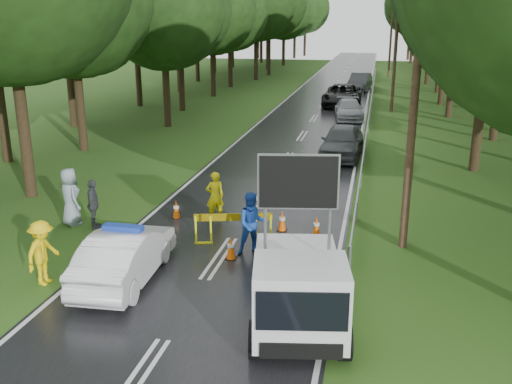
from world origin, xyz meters
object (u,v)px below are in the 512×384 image
(queue_car_first, at_px, (342,141))
(queue_car_fourth, at_px, (360,82))
(police_sedan, at_px, (125,256))
(queue_car_second, at_px, (349,110))
(barrier, at_px, (233,221))
(civilian, at_px, (253,224))
(queue_car_third, at_px, (342,95))
(officer, at_px, (215,196))
(work_truck, at_px, (298,285))

(queue_car_first, height_order, queue_car_fourth, queue_car_fourth)
(police_sedan, relative_size, queue_car_second, 0.96)
(barrier, height_order, queue_car_second, queue_car_second)
(civilian, xyz_separation_m, queue_car_third, (0.57, 29.94, -0.11))
(queue_car_third, bearing_deg, queue_car_first, -84.84)
(police_sedan, bearing_deg, officer, -104.75)
(officer, height_order, queue_car_third, officer)
(queue_car_first, relative_size, queue_car_second, 1.05)
(civilian, distance_m, queue_car_fourth, 40.14)
(queue_car_second, bearing_deg, police_sedan, -106.05)
(officer, distance_m, queue_car_second, 21.63)
(officer, height_order, queue_car_first, officer)
(barrier, xyz_separation_m, queue_car_fourth, (2.32, 39.46, 0.07))
(police_sedan, distance_m, queue_car_third, 32.52)
(police_sedan, relative_size, barrier, 1.87)
(civilian, bearing_deg, queue_car_second, 63.32)
(civilian, xyz_separation_m, queue_car_second, (1.45, 23.94, -0.29))
(officer, bearing_deg, police_sedan, 46.92)
(queue_car_first, distance_m, queue_car_fourth, 27.43)
(queue_car_fourth, bearing_deg, officer, -89.41)
(barrier, bearing_deg, police_sedan, -139.85)
(queue_car_second, xyz_separation_m, queue_car_fourth, (0.12, 16.17, 0.16))
(queue_car_third, bearing_deg, queue_car_fourth, 85.68)
(queue_car_third, bearing_deg, barrier, -91.23)
(civilian, bearing_deg, queue_car_third, 65.70)
(queue_car_third, bearing_deg, police_sedan, -94.76)
(police_sedan, relative_size, queue_car_first, 0.92)
(queue_car_first, bearing_deg, queue_car_fourth, 93.27)
(civilian, relative_size, queue_car_fourth, 0.38)
(police_sedan, bearing_deg, queue_car_third, -99.30)
(work_truck, bearing_deg, barrier, 110.66)
(work_truck, xyz_separation_m, barrier, (-2.60, 4.38, -0.25))
(police_sedan, height_order, queue_car_fourth, queue_car_fourth)
(work_truck, relative_size, queue_car_fourth, 0.98)
(barrier, xyz_separation_m, queue_car_second, (2.20, 23.29, -0.09))
(police_sedan, relative_size, queue_car_fourth, 0.88)
(work_truck, xyz_separation_m, queue_car_fourth, (-0.28, 43.84, -0.18))
(queue_car_fourth, bearing_deg, queue_car_third, -89.82)
(barrier, bearing_deg, queue_car_first, 63.63)
(police_sedan, height_order, queue_car_third, queue_car_third)
(officer, bearing_deg, queue_car_third, -126.63)
(queue_car_second, bearing_deg, queue_car_third, 91.67)
(barrier, relative_size, officer, 1.34)
(police_sedan, height_order, civilian, civilian)
(civilian, relative_size, queue_car_first, 0.40)
(work_truck, height_order, barrier, work_truck)
(barrier, distance_m, civilian, 1.00)
(work_truck, height_order, officer, work_truck)
(work_truck, distance_m, queue_car_fourth, 43.84)
(queue_car_fourth, bearing_deg, civilian, -86.42)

